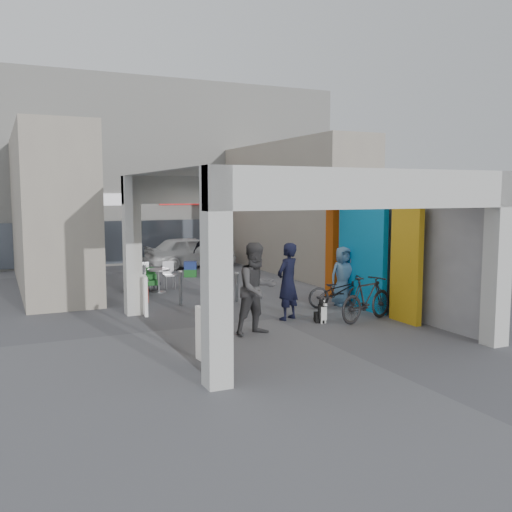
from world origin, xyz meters
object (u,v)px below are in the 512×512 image
bicycle_front (338,291)px  white_van (191,252)px  man_back_turned (257,289)px  border_collie (321,313)px  cafe_set (153,281)px  bicycle_rear (367,299)px  man_with_dog (288,281)px  man_elderly (343,276)px  man_crates (206,251)px  produce_stand (142,282)px

bicycle_front → white_van: (-0.97, 9.69, 0.20)m
man_back_turned → white_van: 11.65m
border_collie → white_van: bearing=108.2°
border_collie → white_van: 11.07m
cafe_set → bicycle_rear: 7.26m
border_collie → man_with_dog: size_ratio=0.32×
man_with_dog → bicycle_rear: 1.95m
border_collie → man_elderly: 2.35m
man_elderly → white_van: bearing=99.7°
man_elderly → bicycle_rear: man_elderly is taller
man_elderly → man_crates: (-1.30, 7.50, 0.04)m
cafe_set → white_van: 5.87m
border_collie → bicycle_front: 1.94m
cafe_set → man_elderly: man_elderly is taller
man_with_dog → man_elderly: 2.41m
cafe_set → man_back_turned: (0.68, -6.35, 0.70)m
bicycle_rear → white_van: bearing=-12.8°
produce_stand → man_crates: man_crates is taller
border_collie → man_back_turned: (-1.85, -0.37, 0.77)m
produce_stand → man_crates: 4.32m
border_collie → white_van: (0.39, 11.06, 0.41)m
man_elderly → white_van: man_elderly is taller
man_with_dog → bicycle_front: size_ratio=1.11×
man_with_dog → man_back_turned: size_ratio=0.93×
cafe_set → produce_stand: cafe_set is taller
man_elderly → white_van: size_ratio=0.43×
cafe_set → man_crates: bearing=47.0°
border_collie → bicycle_front: bearing=65.3°
produce_stand → bicycle_front: size_ratio=0.63×
cafe_set → bicycle_front: (3.89, -4.61, 0.13)m
bicycle_rear → cafe_set: bearing=13.6°
man_back_turned → white_van: man_back_turned is taller
man_with_dog → bicycle_rear: size_ratio=1.03×
cafe_set → man_crates: man_crates is taller
border_collie → man_crates: size_ratio=0.36×
cafe_set → white_van: size_ratio=0.38×
man_with_dog → bicycle_front: man_with_dog is taller
produce_stand → man_back_turned: bearing=-76.0°
cafe_set → man_elderly: 6.09m
produce_stand → border_collie: (2.83, -6.20, -0.04)m
produce_stand → man_crates: bearing=47.6°
cafe_set → border_collie: (2.53, -5.98, -0.07)m
bicycle_rear → white_van: white_van is taller
man_crates → man_back_turned: bearing=79.3°
border_collie → bicycle_rear: (1.09, -0.31, 0.31)m
man_crates → white_van: bearing=-88.8°
produce_stand → man_back_turned: size_ratio=0.53×
border_collie → man_crates: 9.10m
cafe_set → bicycle_front: bicycle_front is taller
produce_stand → border_collie: bearing=-59.9°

